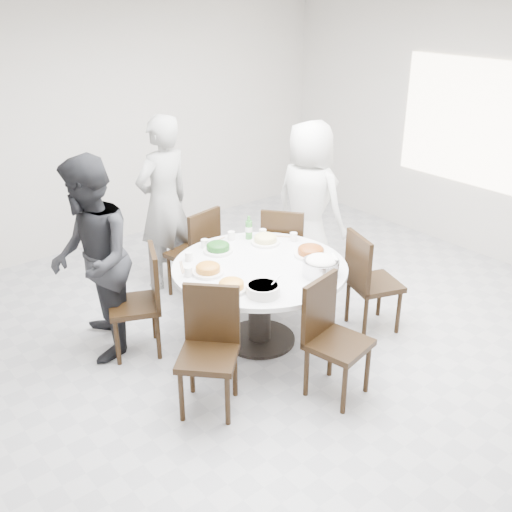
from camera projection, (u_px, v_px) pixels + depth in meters
floor at (282, 332)px, 5.54m from camera, size 6.00×6.00×0.01m
ceiling at (289, 4)px, 4.37m from camera, size 6.00×6.00×0.01m
wall_back at (117, 126)px, 7.07m from camera, size 6.00×0.01×2.80m
wall_right at (486, 135)px, 6.67m from camera, size 0.01×6.00×2.80m
window at (487, 126)px, 6.62m from camera, size 0.04×2.20×1.40m
dining_table at (260, 304)px, 5.26m from camera, size 1.50×1.50×0.75m
chair_ne at (285, 249)px, 6.09m from camera, size 0.59×0.59×0.95m
chair_n at (192, 252)px, 6.03m from camera, size 0.50×0.50×0.95m
chair_nw at (134, 303)px, 5.06m from camera, size 0.56×0.56×0.95m
chair_sw at (208, 355)px, 4.36m from camera, size 0.59×0.59×0.95m
chair_s at (339, 342)px, 4.52m from camera, size 0.50×0.50×0.95m
chair_se at (375, 282)px, 5.43m from camera, size 0.54×0.54×0.95m
diner_right at (309, 203)px, 6.20m from camera, size 0.68×0.92×1.72m
diner_middle at (164, 203)px, 6.08m from camera, size 0.72×0.54×1.80m
diner_left at (91, 260)px, 4.91m from camera, size 0.93×1.03×1.74m
dish_greens at (218, 248)px, 5.34m from camera, size 0.27×0.27×0.07m
dish_pale at (265, 240)px, 5.51m from camera, size 0.27×0.27×0.07m
dish_orange at (208, 270)px, 4.94m from camera, size 0.26×0.26×0.07m
dish_redbrown at (311, 252)px, 5.26m from camera, size 0.30×0.30×0.07m
dish_tofu at (231, 286)px, 4.68m from camera, size 0.26×0.26×0.07m
rice_bowl at (321, 268)px, 4.90m from camera, size 0.30×0.30×0.13m
soup_bowl at (263, 290)px, 4.61m from camera, size 0.27×0.27×0.08m
beverage_bottle at (249, 227)px, 5.59m from camera, size 0.06×0.06×0.23m
tea_cups at (215, 239)px, 5.53m from camera, size 0.07×0.07×0.08m
chopsticks at (215, 241)px, 5.55m from camera, size 0.24×0.04×0.01m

